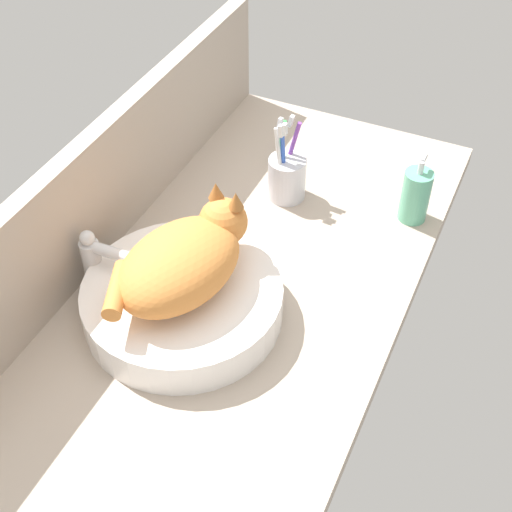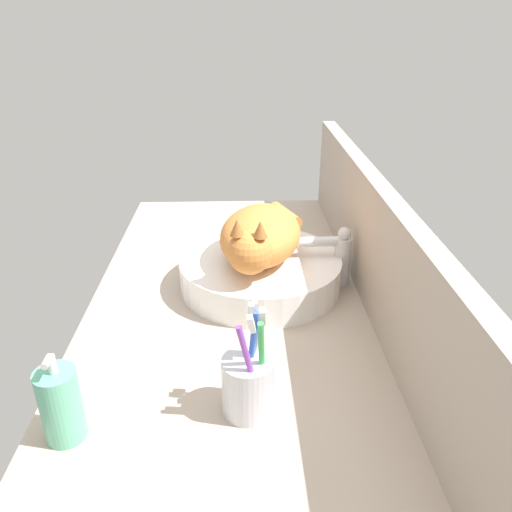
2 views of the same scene
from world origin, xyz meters
The scene contains 7 objects.
ground_plane centered at (0.00, 0.00, -2.00)cm, with size 128.26×61.20×4.00cm, color #B2A08E.
backsplash_panel centered at (0.00, 28.80, 12.70)cm, with size 128.26×3.60×25.40cm, color #AD9E8E.
sink_basin centered at (-8.82, 5.75, 3.46)cm, with size 35.61×35.61×6.91cm, color white.
cat centered at (-7.47, 5.53, 12.67)cm, with size 31.24×22.00×14.00cm.
faucet centered at (-9.37, 22.86, 7.30)cm, with size 3.60×11.83×13.60cm.
soap_dispenser centered at (34.46, -24.22, 5.85)cm, with size 5.87×5.87×14.76cm.
toothbrush_cup centered at (30.17, 2.30, 5.23)cm, with size 7.98×7.98×18.70cm.
Camera 1 is at (-80.93, -41.76, 97.18)cm, focal length 50.00 mm.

